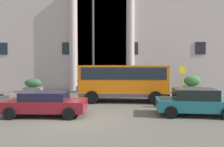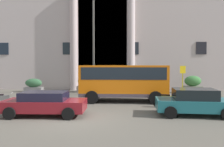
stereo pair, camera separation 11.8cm
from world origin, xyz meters
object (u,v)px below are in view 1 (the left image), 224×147
at_px(bus_stop_sign, 182,78).
at_px(parked_compact_extra, 45,103).
at_px(hedge_planter_entrance_left, 33,85).
at_px(hedge_planter_far_west, 87,84).
at_px(parked_sedan_second, 195,102).
at_px(motorcycle_near_kerb, 1,100).
at_px(hedge_planter_far_east, 192,85).
at_px(lamppost_plaza_centre, 93,38).
at_px(orange_minibus, 124,80).
at_px(hedge_planter_west, 141,85).
at_px(motorcycle_far_end, 168,100).

height_order(bus_stop_sign, parked_compact_extra, bus_stop_sign).
bearing_deg(hedge_planter_entrance_left, hedge_planter_far_west, -0.30).
bearing_deg(parked_sedan_second, motorcycle_near_kerb, 175.28).
relative_size(hedge_planter_far_west, hedge_planter_far_east, 1.18).
height_order(parked_compact_extra, lamppost_plaza_centre, lamppost_plaza_centre).
xyz_separation_m(parked_sedan_second, motorcycle_near_kerb, (-11.44, 1.79, -0.26)).
height_order(bus_stop_sign, hedge_planter_entrance_left, bus_stop_sign).
bearing_deg(lamppost_plaza_centre, hedge_planter_entrance_left, 163.22).
distance_m(hedge_planter_far_east, hedge_planter_entrance_left, 15.42).
distance_m(orange_minibus, bus_stop_sign, 5.04).
distance_m(hedge_planter_west, hedge_planter_far_east, 4.83).
distance_m(parked_compact_extra, motorcycle_far_end, 7.37).
height_order(hedge_planter_far_west, hedge_planter_far_east, hedge_planter_far_east).
bearing_deg(hedge_planter_entrance_left, lamppost_plaza_centre, -16.78).
height_order(motorcycle_near_kerb, motorcycle_far_end, same).
relative_size(parked_sedan_second, motorcycle_near_kerb, 2.12).
bearing_deg(hedge_planter_far_east, orange_minibus, -141.98).
height_order(hedge_planter_far_east, motorcycle_near_kerb, hedge_planter_far_east).
height_order(hedge_planter_far_west, parked_sedan_second, hedge_planter_far_west).
bearing_deg(motorcycle_near_kerb, bus_stop_sign, 2.12).
xyz_separation_m(hedge_planter_entrance_left, lamppost_plaza_centre, (6.21, -1.87, 4.40)).
relative_size(hedge_planter_far_west, parked_compact_extra, 0.45).
xyz_separation_m(hedge_planter_far_west, hedge_planter_far_east, (10.08, -0.18, 0.04)).
bearing_deg(motorcycle_far_end, hedge_planter_entrance_left, 159.16).
bearing_deg(orange_minibus, hedge_planter_far_west, 123.82).
xyz_separation_m(orange_minibus, parked_compact_extra, (-4.16, -4.78, -0.91)).
height_order(hedge_planter_far_east, parked_compact_extra, hedge_planter_far_east).
bearing_deg(parked_sedan_second, bus_stop_sign, 84.74).
relative_size(parked_sedan_second, lamppost_plaza_centre, 0.46).
xyz_separation_m(parked_compact_extra, motorcycle_far_end, (6.91, 2.55, -0.21)).
bearing_deg(lamppost_plaza_centre, orange_minibus, -52.80).
bearing_deg(bus_stop_sign, motorcycle_near_kerb, -160.92).
distance_m(hedge_planter_far_west, motorcycle_far_end, 9.81).
bearing_deg(orange_minibus, motorcycle_far_end, -38.62).
bearing_deg(motorcycle_near_kerb, lamppost_plaza_centre, 32.75).
height_order(hedge_planter_west, hedge_planter_far_east, hedge_planter_far_east).
distance_m(hedge_planter_far_east, motorcycle_near_kerb, 16.24).
bearing_deg(orange_minibus, hedge_planter_far_east, 38.47).
xyz_separation_m(hedge_planter_entrance_left, motorcycle_far_end, (11.60, -7.58, -0.18)).
xyz_separation_m(hedge_planter_far_west, parked_sedan_second, (7.20, -9.64, -0.03)).
distance_m(bus_stop_sign, motorcycle_far_end, 4.61).
xyz_separation_m(hedge_planter_entrance_left, motorcycle_near_kerb, (1.11, -7.88, -0.18)).
relative_size(hedge_planter_west, motorcycle_near_kerb, 1.09).
bearing_deg(bus_stop_sign, lamppost_plaza_centre, 166.97).
height_order(hedge_planter_west, hedge_planter_far_west, hedge_planter_west).
height_order(hedge_planter_west, parked_sedan_second, hedge_planter_west).
xyz_separation_m(bus_stop_sign, motorcycle_far_end, (-1.97, -4.01, -1.15)).
bearing_deg(hedge_planter_west, hedge_planter_far_west, 176.62).
bearing_deg(hedge_planter_far_west, parked_compact_extra, -93.74).
xyz_separation_m(bus_stop_sign, hedge_planter_far_east, (1.86, 3.36, -0.81)).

